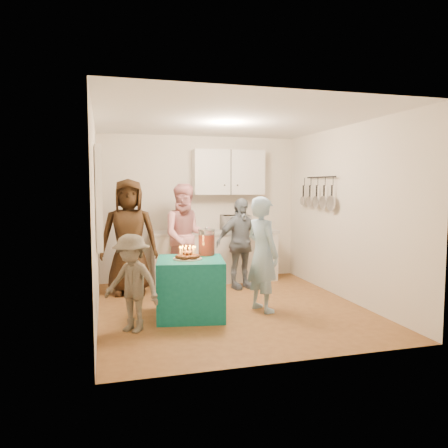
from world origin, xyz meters
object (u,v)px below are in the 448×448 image
object	(u,v)px
punch_jar	(207,243)
child_near_left	(132,283)
woman_back_left	(129,237)
woman_back_right	(240,243)
counter	(215,257)
woman_back_center	(187,237)
microwave	(236,223)
party_table	(191,288)
man_birthday	(262,254)

from	to	relation	value
punch_jar	child_near_left	world-z (taller)	child_near_left
woman_back_left	woman_back_right	world-z (taller)	woman_back_left
punch_jar	child_near_left	distance (m)	1.29
counter	woman_back_center	distance (m)	0.85
counter	child_near_left	bearing A→B (deg)	-123.99
counter	microwave	distance (m)	0.73
party_table	woman_back_center	bearing A→B (deg)	81.28
microwave	party_table	distance (m)	2.40
woman_back_center	woman_back_right	distance (m)	0.89
party_table	microwave	bearing A→B (deg)	58.39
party_table	child_near_left	xyz separation A→B (m)	(-0.78, -0.41, 0.20)
man_birthday	woman_back_right	distance (m)	1.36
child_near_left	counter	bearing A→B (deg)	96.82
microwave	man_birthday	bearing A→B (deg)	-98.64
man_birthday	woman_back_center	bearing A→B (deg)	7.77
woman_back_right	child_near_left	size ratio (longest dim) A/B	1.31
punch_jar	woman_back_center	distance (m)	1.28
counter	woman_back_center	bearing A→B (deg)	-143.92
punch_jar	man_birthday	xyz separation A→B (m)	(0.72, -0.26, -0.15)
party_table	punch_jar	size ratio (longest dim) A/B	2.50
punch_jar	child_near_left	size ratio (longest dim) A/B	0.30
punch_jar	woman_back_center	world-z (taller)	woman_back_center
man_birthday	child_near_left	size ratio (longest dim) A/B	1.36
punch_jar	woman_back_center	size ratio (longest dim) A/B	0.19
man_birthday	woman_back_left	distance (m)	2.24
punch_jar	microwave	bearing A→B (deg)	61.34
party_table	woman_back_left	world-z (taller)	woman_back_left
woman_back_center	child_near_left	size ratio (longest dim) A/B	1.51
man_birthday	microwave	bearing A→B (deg)	-24.71
party_table	woman_back_left	xyz separation A→B (m)	(-0.70, 1.46, 0.53)
woman_back_center	woman_back_right	xyz separation A→B (m)	(0.86, -0.19, -0.12)
man_birthday	woman_back_right	xyz separation A→B (m)	(0.11, 1.35, -0.03)
microwave	punch_jar	distance (m)	1.95
party_table	man_birthday	distance (m)	1.07
man_birthday	woman_back_center	xyz separation A→B (m)	(-0.76, 1.54, 0.09)
man_birthday	woman_back_center	distance (m)	1.72
woman_back_center	child_near_left	world-z (taller)	woman_back_center
man_birthday	party_table	bearing A→B (deg)	71.45
woman_back_left	woman_back_right	bearing A→B (deg)	1.37
man_birthday	woman_back_left	size ratio (longest dim) A/B	0.86
microwave	man_birthday	xyz separation A→B (m)	(-0.22, -1.97, -0.26)
woman_back_right	child_near_left	distance (m)	2.58
man_birthday	woman_back_right	size ratio (longest dim) A/B	1.04
woman_back_right	microwave	bearing A→B (deg)	66.20
punch_jar	woman_back_left	size ratio (longest dim) A/B	0.19
microwave	woman_back_left	distance (m)	1.98
counter	man_birthday	distance (m)	2.01
punch_jar	party_table	bearing A→B (deg)	-137.05
woman_back_center	woman_back_right	bearing A→B (deg)	-10.60
woman_back_left	woman_back_right	size ratio (longest dim) A/B	1.21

